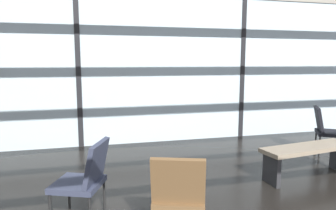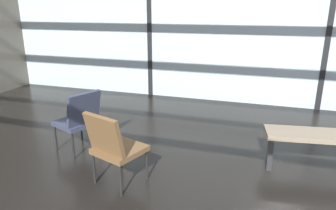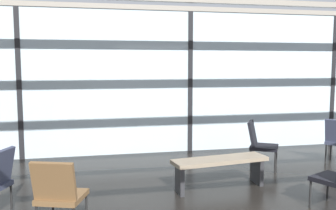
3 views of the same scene
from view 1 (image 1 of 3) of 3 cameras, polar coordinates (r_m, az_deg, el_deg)
glass_curtain_wall at (r=7.09m, az=13.46°, el=6.41°), size 14.00×0.08×3.03m
window_mullion_0 at (r=6.29m, az=-16.26°, el=6.12°), size 0.10×0.12×3.03m
window_mullion_1 at (r=7.09m, az=13.46°, el=6.41°), size 0.10×0.12×3.03m
parked_airplane at (r=12.76m, az=-2.28°, el=9.39°), size 13.15×3.97×3.97m
lounge_chair_2 at (r=3.44m, az=-15.03°, el=-12.60°), size 0.67×0.64×0.87m
lounge_chair_3 at (r=6.33m, az=27.21°, el=-3.75°), size 0.70×0.68×0.87m
lounge_chair_4 at (r=2.96m, az=1.99°, el=-15.83°), size 0.63×0.65×0.87m
waiting_bench at (r=5.00m, az=24.55°, el=-8.10°), size 1.54×0.61×0.47m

